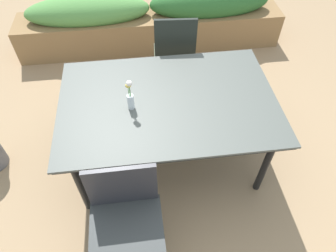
% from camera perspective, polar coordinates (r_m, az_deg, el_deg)
% --- Properties ---
extents(ground_plane, '(12.00, 12.00, 0.00)m').
position_cam_1_polar(ground_plane, '(3.01, 0.58, -5.78)').
color(ground_plane, '#9E7F5B').
extents(dining_table, '(1.74, 1.16, 0.75)m').
position_cam_1_polar(dining_table, '(2.50, 0.00, 3.91)').
color(dining_table, '#4C514C').
rests_on(dining_table, ground).
extents(chair_far_side, '(0.45, 0.45, 1.02)m').
position_cam_1_polar(chair_far_side, '(3.22, 1.19, 13.39)').
color(chair_far_side, '#2D3221').
rests_on(chair_far_side, ground).
extents(chair_near_left, '(0.49, 0.49, 0.89)m').
position_cam_1_polar(chair_near_left, '(2.15, -7.92, -16.61)').
color(chair_near_left, '#333736').
rests_on(chair_near_left, ground).
extents(flower_vase, '(0.05, 0.05, 0.27)m').
position_cam_1_polar(flower_vase, '(2.33, -7.07, 5.55)').
color(flower_vase, silver).
rests_on(flower_vase, dining_table).
extents(planter_box, '(3.38, 0.53, 0.77)m').
position_cam_1_polar(planter_box, '(4.19, -3.10, 18.97)').
color(planter_box, olive).
rests_on(planter_box, ground).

